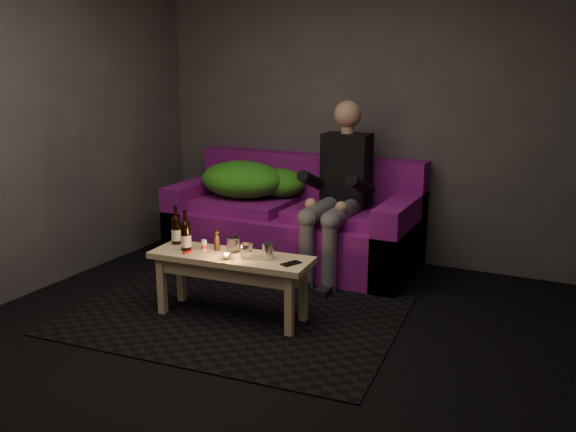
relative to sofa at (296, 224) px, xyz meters
name	(u,v)px	position (x,y,z in m)	size (l,w,h in m)	color
floor	(239,353)	(0.47, -1.82, -0.34)	(4.50, 4.50, 0.00)	black
room	(272,82)	(0.47, -1.35, 1.30)	(4.50, 4.50, 4.50)	silver
rug	(236,314)	(0.15, -1.32, -0.34)	(2.29, 1.67, 0.01)	black
sofa	(296,224)	(0.00, 0.00, 0.00)	(2.19, 0.98, 0.94)	#7A107C
green_blanket	(249,180)	(-0.47, -0.01, 0.37)	(0.96, 0.66, 0.33)	green
person	(338,187)	(0.48, -0.18, 0.42)	(0.39, 0.91, 1.46)	black
coffee_table	(231,266)	(0.15, -1.37, 0.04)	(1.17, 0.44, 0.47)	#E8D188
beer_bottle_a	(176,230)	(-0.34, -1.32, 0.23)	(0.07, 0.07, 0.29)	black
beer_bottle_b	(186,236)	(-0.19, -1.42, 0.23)	(0.07, 0.07, 0.29)	black
salt_shaker	(204,245)	(-0.07, -1.37, 0.17)	(0.04, 0.04, 0.08)	silver
pepper_mill	(217,243)	(0.01, -1.33, 0.19)	(0.04, 0.04, 0.11)	black
tumbler_back	(233,245)	(0.13, -1.31, 0.18)	(0.09, 0.09, 0.10)	white
tealight	(226,256)	(0.17, -1.47, 0.15)	(0.06, 0.06, 0.04)	white
tumbler_front	(246,251)	(0.29, -1.40, 0.18)	(0.08, 0.08, 0.10)	white
steel_cup	(268,251)	(0.43, -1.34, 0.18)	(0.08, 0.08, 0.11)	#B5B6BC
smartphone	(291,263)	(0.62, -1.37, 0.13)	(0.07, 0.14, 0.01)	black
red_lighter	(187,252)	(-0.14, -1.47, 0.13)	(0.02, 0.07, 0.01)	red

